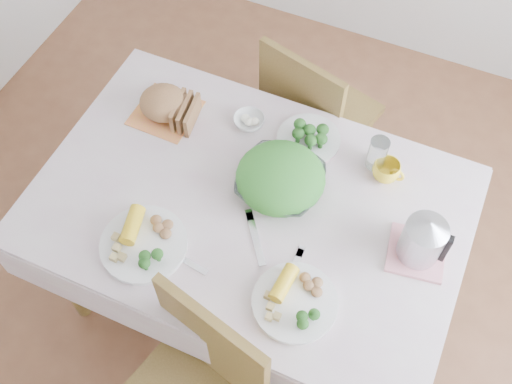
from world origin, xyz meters
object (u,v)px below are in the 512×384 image
at_px(yellow_mug, 386,171).
at_px(electric_kettle, 424,236).
at_px(chair_far, 321,112).
at_px(dinner_plate_right, 295,303).
at_px(dining_table, 249,253).
at_px(dinner_plate_left, 144,245).
at_px(salad_bowl, 280,182).

bearing_deg(yellow_mug, electric_kettle, -53.28).
distance_m(chair_far, dinner_plate_right, 1.10).
height_order(dining_table, electric_kettle, electric_kettle).
bearing_deg(dinner_plate_right, yellow_mug, 78.98).
bearing_deg(dinner_plate_left, chair_far, 75.31).
bearing_deg(dinner_plate_left, electric_kettle, 22.22).
height_order(salad_bowl, yellow_mug, yellow_mug).
relative_size(salad_bowl, dinner_plate_right, 1.08).
relative_size(salad_bowl, electric_kettle, 1.54).
distance_m(dinner_plate_right, electric_kettle, 0.46).
relative_size(salad_bowl, yellow_mug, 2.97).
distance_m(dining_table, yellow_mug, 0.66).
xyz_separation_m(salad_bowl, dinner_plate_left, (-0.32, -0.40, -0.03)).
relative_size(chair_far, electric_kettle, 4.82).
xyz_separation_m(chair_far, dinner_plate_right, (0.27, -1.02, 0.31)).
xyz_separation_m(dinner_plate_right, electric_kettle, (0.30, 0.33, 0.11)).
bearing_deg(dinner_plate_right, dinner_plate_left, -178.44).
height_order(chair_far, electric_kettle, electric_kettle).
bearing_deg(chair_far, electric_kettle, 144.65).
bearing_deg(salad_bowl, dinner_plate_left, -129.00).
xyz_separation_m(chair_far, salad_bowl, (0.05, -0.64, 0.33)).
bearing_deg(chair_far, yellow_mug, 145.99).
xyz_separation_m(dining_table, dinner_plate_left, (-0.25, -0.30, 0.40)).
distance_m(chair_far, dinner_plate_left, 1.12).
xyz_separation_m(salad_bowl, dinner_plate_right, (0.21, -0.39, -0.03)).
bearing_deg(salad_bowl, dinner_plate_right, -61.14).
distance_m(chair_far, yellow_mug, 0.67).
relative_size(salad_bowl, dinner_plate_left, 1.01).
bearing_deg(dinner_plate_right, chair_far, 104.53).
height_order(dining_table, dinner_plate_left, dinner_plate_left).
height_order(dinner_plate_left, dinner_plate_right, same).
bearing_deg(yellow_mug, chair_far, 130.53).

